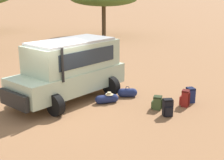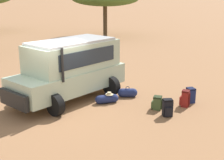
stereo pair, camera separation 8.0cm
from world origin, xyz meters
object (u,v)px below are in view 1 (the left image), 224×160
duffel_bag_low_black_case (107,99)px  duffel_bag_soft_canvas (127,93)px  backpack_near_rear_wheel (168,108)px  backpack_cluster_center (185,98)px  backpack_outermost (190,95)px  safari_vehicle (71,68)px  backpack_beside_front_wheel (157,103)px

duffel_bag_low_black_case → duffel_bag_soft_canvas: 1.13m
duffel_bag_soft_canvas → backpack_near_rear_wheel: bearing=-84.0°
backpack_cluster_center → duffel_bag_soft_canvas: (-1.44, 1.98, -0.13)m
backpack_near_rear_wheel → backpack_outermost: backpack_near_rear_wheel is taller
backpack_outermost → duffel_bag_low_black_case: bearing=154.9°
duffel_bag_low_black_case → duffel_bag_soft_canvas: size_ratio=1.20×
safari_vehicle → duffel_bag_soft_canvas: 2.60m
backpack_beside_front_wheel → duffel_bag_soft_canvas: backpack_beside_front_wheel is taller
safari_vehicle → duffel_bag_low_black_case: size_ratio=5.65×
safari_vehicle → backpack_outermost: 4.97m
backpack_cluster_center → backpack_outermost: backpack_cluster_center is taller
backpack_cluster_center → backpack_outermost: 0.58m
backpack_outermost → duffel_bag_soft_canvas: backpack_outermost is taller
backpack_cluster_center → backpack_near_rear_wheel: 1.27m
duffel_bag_low_black_case → backpack_beside_front_wheel: bearing=-46.3°
safari_vehicle → backpack_beside_front_wheel: bearing=-46.9°
backpack_beside_front_wheel → duffel_bag_soft_canvas: 1.77m
backpack_beside_front_wheel → backpack_outermost: bearing=1.7°
safari_vehicle → backpack_cluster_center: safari_vehicle is taller
backpack_beside_front_wheel → backpack_outermost: size_ratio=0.86×
backpack_cluster_center → duffel_bag_low_black_case: size_ratio=0.69×
backpack_cluster_center → backpack_near_rear_wheel: bearing=-157.7°
backpack_cluster_center → safari_vehicle: bearing=141.4°
backpack_beside_front_wheel → backpack_near_rear_wheel: 0.73m
backpack_cluster_center → backpack_near_rear_wheel: backpack_cluster_center is taller
safari_vehicle → backpack_beside_front_wheel: size_ratio=10.45×
safari_vehicle → duffel_bag_low_black_case: 1.94m
safari_vehicle → backpack_beside_front_wheel: safari_vehicle is taller
duffel_bag_soft_canvas → backpack_beside_front_wheel: bearing=-80.1°
backpack_cluster_center → duffel_bag_soft_canvas: 2.45m
backpack_beside_front_wheel → backpack_cluster_center: backpack_cluster_center is taller
backpack_near_rear_wheel → duffel_bag_low_black_case: 2.58m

